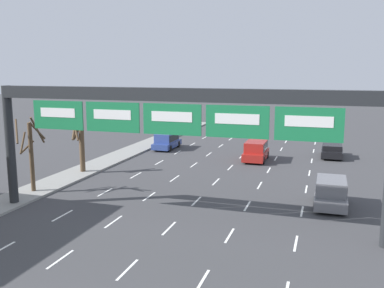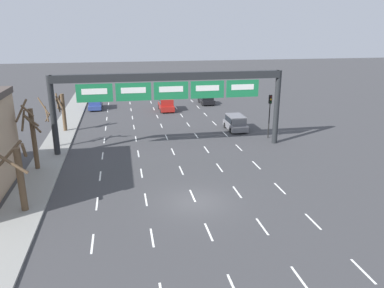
# 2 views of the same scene
# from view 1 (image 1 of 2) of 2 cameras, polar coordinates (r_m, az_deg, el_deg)

# --- Properties ---
(lane_dashes) EXTENTS (13.32, 67.00, 0.01)m
(lane_dashes) POSITION_cam_1_polar(r_m,az_deg,el_deg) (25.47, -1.06, -9.23)
(lane_dashes) COLOR white
(lane_dashes) RESTS_ON ground_plane
(sign_gantry) EXTENTS (21.95, 0.70, 7.40)m
(sign_gantry) POSITION_cam_1_polar(r_m,az_deg,el_deg) (22.63, -2.45, 3.69)
(sign_gantry) COLOR #232628
(sign_gantry) RESTS_ON ground_plane
(suv_red) EXTENTS (1.95, 4.31, 1.81)m
(suv_red) POSITION_cam_1_polar(r_m,az_deg,el_deg) (39.94, 8.53, -0.79)
(suv_red) COLOR maroon
(suv_red) RESTS_ON ground_plane
(suv_blue) EXTENTS (1.87, 4.39, 1.73)m
(suv_blue) POSITION_cam_1_polar(r_m,az_deg,el_deg) (45.40, -3.38, 0.54)
(suv_blue) COLOR navy
(suv_blue) RESTS_ON ground_plane
(suv_grey) EXTENTS (1.94, 4.00, 1.76)m
(suv_grey) POSITION_cam_1_polar(r_m,az_deg,el_deg) (27.72, 18.04, -6.03)
(suv_grey) COLOR slate
(suv_grey) RESTS_ON ground_plane
(car_black) EXTENTS (1.96, 4.12, 1.27)m
(car_black) POSITION_cam_1_polar(r_m,az_deg,el_deg) (43.13, 18.17, -0.81)
(car_black) COLOR black
(car_black) RESTS_ON ground_plane
(tree_bare_closest) EXTENTS (2.00, 1.92, 5.17)m
(tree_bare_closest) POSITION_cam_1_polar(r_m,az_deg,el_deg) (30.80, -20.72, -0.88)
(tree_bare_closest) COLOR brown
(tree_bare_closest) RESTS_ON sidewalk_left
(tree_bare_third) EXTENTS (1.00, 1.39, 4.25)m
(tree_bare_third) POSITION_cam_1_polar(r_m,az_deg,el_deg) (35.65, -14.61, 0.12)
(tree_bare_third) COLOR brown
(tree_bare_third) RESTS_ON sidewalk_left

